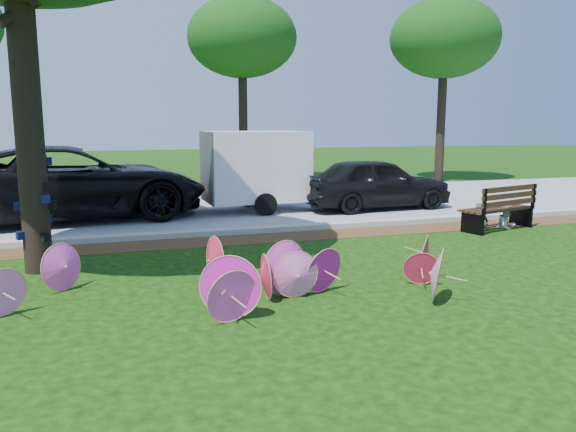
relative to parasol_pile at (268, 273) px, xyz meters
name	(u,v)px	position (x,y,z in m)	size (l,w,h in m)	color
ground	(296,308)	(0.23, -0.59, -0.35)	(90.00, 90.00, 0.00)	black
mulch_strip	(230,241)	(0.23, 3.91, -0.35)	(90.00, 1.00, 0.01)	#472D16
curb	(223,232)	(0.23, 4.61, -0.29)	(90.00, 0.30, 0.12)	#B7B5AD
street	(197,207)	(0.23, 8.76, -0.35)	(90.00, 8.00, 0.01)	gray
parasol_pile	(268,273)	(0.00, 0.00, 0.00)	(6.90, 2.70, 0.82)	#5DC0FD
black_van	(72,183)	(-3.05, 7.67, 0.58)	(3.09, 6.69, 1.86)	black
dark_pickup	(376,183)	(5.08, 7.02, 0.38)	(1.73, 4.30, 1.46)	black
cargo_trailer	(256,166)	(1.74, 7.65, 0.90)	(2.71, 1.72, 2.50)	white
park_bench	(496,207)	(6.35, 3.36, 0.16)	(1.96, 0.75, 1.02)	black
person_left	(482,204)	(6.00, 3.41, 0.24)	(0.44, 0.29, 1.19)	#3E4154
person_right	(508,204)	(6.70, 3.41, 0.21)	(0.55, 0.43, 1.12)	silver
bg_trees	(224,33)	(2.20, 14.32, 5.41)	(22.92, 6.61, 7.40)	black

